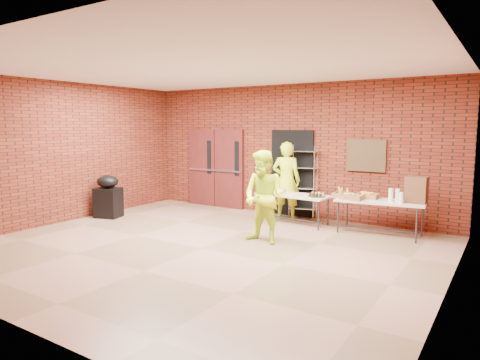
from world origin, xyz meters
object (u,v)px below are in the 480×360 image
at_px(coffee_dispenser, 416,190).
at_px(wire_rack, 303,182).
at_px(volunteer_woman, 286,180).
at_px(covered_grill, 108,196).
at_px(table_right, 380,203).
at_px(volunteer_man, 264,197).
at_px(table_left, 293,197).

bearing_deg(coffee_dispenser, wire_rack, 169.68).
relative_size(coffee_dispenser, volunteer_woman, 0.28).
distance_m(covered_grill, volunteer_woman, 4.30).
xyz_separation_m(table_right, volunteer_man, (-1.67, -1.79, 0.23)).
distance_m(table_right, covered_grill, 6.24).
bearing_deg(wire_rack, table_left, -98.99).
relative_size(table_left, table_right, 0.94).
xyz_separation_m(wire_rack, coffee_dispenser, (2.62, -0.48, 0.09)).
bearing_deg(covered_grill, table_right, 0.53).
bearing_deg(coffee_dispenser, table_right, -170.69).
height_order(table_right, covered_grill, covered_grill).
height_order(wire_rack, volunteer_woman, volunteer_woman).
relative_size(covered_grill, volunteer_woman, 0.56).
xyz_separation_m(table_left, volunteer_woman, (-0.39, 0.43, 0.30)).
bearing_deg(volunteer_woman, covered_grill, 15.71).
bearing_deg(volunteer_woman, table_left, 116.89).
bearing_deg(table_left, wire_rack, 98.34).
relative_size(table_right, coffee_dispenser, 3.48).
height_order(table_left, volunteer_man, volunteer_man).
distance_m(table_left, volunteer_woman, 0.65).
bearing_deg(coffee_dispenser, covered_grill, -163.48).
distance_m(coffee_dispenser, covered_grill, 6.91).
relative_size(table_right, covered_grill, 1.74).
xyz_separation_m(coffee_dispenser, volunteer_woman, (-2.95, 0.26, -0.05)).
bearing_deg(volunteer_woman, table_right, 155.45).
distance_m(table_left, coffee_dispenser, 2.59).
bearing_deg(table_right, volunteer_man, -139.33).
distance_m(table_right, volunteer_woman, 2.34).
distance_m(coffee_dispenser, volunteer_man, 3.01).
relative_size(wire_rack, volunteer_man, 1.00).
height_order(table_right, volunteer_woman, volunteer_woman).
distance_m(table_left, table_right, 1.90).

